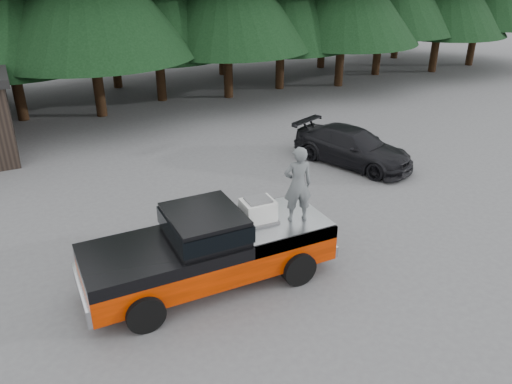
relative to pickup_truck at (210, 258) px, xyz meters
name	(u,v)px	position (x,y,z in m)	size (l,w,h in m)	color
ground	(248,253)	(1.34, 0.73, -0.67)	(120.00, 120.00, 0.00)	#4F4F52
pickup_truck	(210,258)	(0.00, 0.00, 0.00)	(6.00, 2.04, 1.33)	#C02A00
truck_cab	(204,224)	(-0.10, 0.00, 0.96)	(1.66, 1.90, 0.59)	black
air_compressor	(258,211)	(1.30, 0.05, 0.93)	(0.76, 0.63, 0.52)	silver
man_on_bed	(298,184)	(2.17, -0.30, 1.61)	(0.69, 0.45, 1.88)	#4F5456
parked_car	(353,147)	(7.57, 4.66, 0.01)	(1.89, 4.64, 1.35)	black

